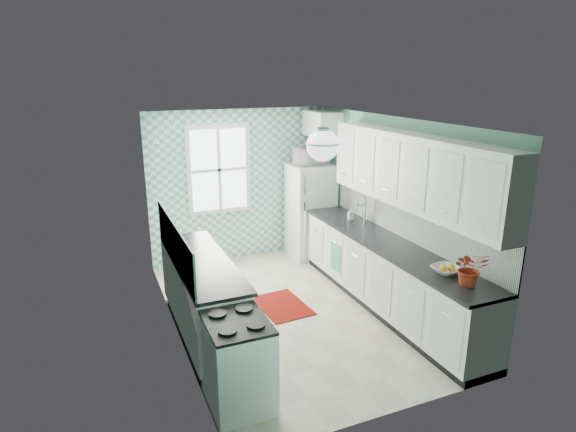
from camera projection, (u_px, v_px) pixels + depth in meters
name	position (u px, v px, depth m)	size (l,w,h in m)	color
floor	(292.00, 312.00, 6.41)	(3.00, 4.40, 0.02)	beige
ceiling	(292.00, 120.00, 5.69)	(3.00, 4.40, 0.02)	white
wall_back	(239.00, 185.00, 8.00)	(3.00, 0.02, 2.50)	#66A491
wall_front	(395.00, 293.00, 4.10)	(3.00, 0.02, 2.50)	#66A491
wall_left	(171.00, 237.00, 5.48)	(0.02, 4.40, 2.50)	#66A491
wall_right	(393.00, 209.00, 6.61)	(0.02, 4.40, 2.50)	#66A491
accent_wall	(240.00, 186.00, 7.98)	(3.00, 0.01, 2.50)	#58B0A6
window	(219.00, 170.00, 7.74)	(1.04, 0.05, 1.44)	white
backsplash_right	(409.00, 221.00, 6.27)	(0.02, 3.60, 0.51)	white
backsplash_left	(174.00, 243.00, 5.44)	(0.02, 2.15, 0.51)	white
upper_cabinets_right	(413.00, 171.00, 5.83)	(0.33, 3.20, 0.90)	white
upper_cabinet_fridge	(321.00, 124.00, 7.86)	(0.40, 0.74, 0.40)	white
ceiling_light	(323.00, 145.00, 5.04)	(0.34, 0.34, 0.35)	silver
base_cabinets_right	(387.00, 277.00, 6.38)	(0.60, 3.60, 0.90)	white
countertop_right	(388.00, 244.00, 6.23)	(0.63, 3.60, 0.04)	black
base_cabinets_left	(203.00, 299.00, 5.76)	(0.60, 2.15, 0.90)	white
countertop_left	(202.00, 262.00, 5.63)	(0.63, 2.15, 0.04)	black
fridge	(310.00, 211.00, 8.16)	(0.69, 0.69, 1.59)	silver
stove	(238.00, 361.00, 4.52)	(0.57, 0.71, 0.86)	white
sink	(355.00, 224.00, 7.01)	(0.49, 0.41, 0.53)	silver
rug	(282.00, 305.00, 6.55)	(0.60, 0.86, 0.01)	maroon
dish_towel	(336.00, 257.00, 6.99)	(0.02, 0.27, 0.41)	#5FC0A3
fruit_bowl	(447.00, 270.00, 5.26)	(0.31, 0.31, 0.08)	white
potted_plant	(470.00, 268.00, 4.93)	(0.34, 0.29, 0.37)	#AD1C33
soap_bottle	(351.00, 214.00, 7.17)	(0.08, 0.08, 0.17)	#9CA9B7
microwave	(311.00, 156.00, 7.89)	(0.53, 0.36, 0.29)	white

